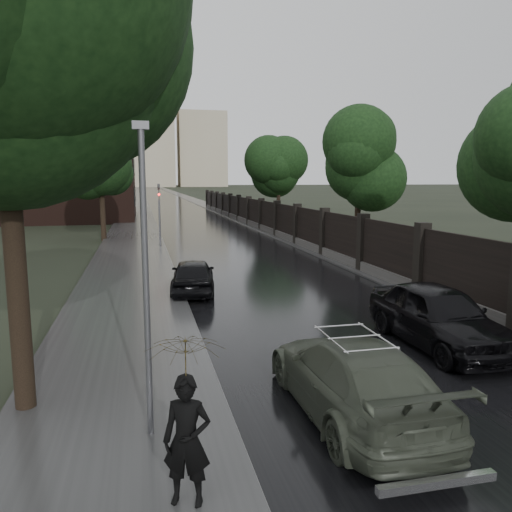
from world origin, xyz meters
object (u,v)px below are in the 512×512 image
object	(u,v)px
pedestrian_umbrella	(185,371)
tree_right_b	(359,168)
volga_sedan	(353,378)
car_right_near	(439,316)
tree_right_c	(279,172)
traffic_light	(159,210)
tree_left_far	(101,165)
hatchback_left	(193,276)
lamp_post	(146,282)

from	to	relation	value
pedestrian_umbrella	tree_right_b	bearing A→B (deg)	79.83
volga_sedan	car_right_near	size ratio (longest dim) A/B	1.04
tree_right_c	pedestrian_umbrella	world-z (taller)	tree_right_c
traffic_light	pedestrian_umbrella	xyz separation A→B (m)	(-0.67, -25.41, -0.48)
traffic_light	tree_left_far	bearing A→B (deg)	126.47
volga_sedan	hatchback_left	bearing A→B (deg)	-80.83
hatchback_left	tree_right_b	bearing A→B (deg)	-131.51
car_right_near	pedestrian_umbrella	world-z (taller)	pedestrian_umbrella
lamp_post	volga_sedan	distance (m)	4.10
hatchback_left	pedestrian_umbrella	size ratio (longest dim) A/B	1.49
tree_right_c	hatchback_left	bearing A→B (deg)	-111.76
tree_left_far	pedestrian_umbrella	xyz separation A→B (m)	(3.03, -30.41, -3.32)
hatchback_left	traffic_light	bearing A→B (deg)	-79.84
tree_right_b	hatchback_left	distance (m)	15.42
tree_right_c	car_right_near	bearing A→B (deg)	-99.02
tree_left_far	pedestrian_umbrella	bearing A→B (deg)	-84.32
volga_sedan	traffic_light	bearing A→B (deg)	-84.39
hatchback_left	car_right_near	size ratio (longest dim) A/B	0.83
lamp_post	car_right_near	bearing A→B (deg)	23.55
car_right_near	tree_right_c	bearing A→B (deg)	80.09
tree_left_far	tree_right_c	bearing A→B (deg)	32.83
pedestrian_umbrella	tree_right_c	bearing A→B (deg)	91.78
tree_right_b	lamp_post	size ratio (longest dim) A/B	1.37
tree_right_c	lamp_post	world-z (taller)	tree_right_c
traffic_light	car_right_near	size ratio (longest dim) A/B	0.84
tree_right_c	traffic_light	xyz separation A→B (m)	(-11.80, -15.01, -2.55)
tree_left_far	hatchback_left	distance (m)	18.90
pedestrian_umbrella	volga_sedan	bearing A→B (deg)	51.95
traffic_light	tree_right_c	bearing A→B (deg)	51.82
volga_sedan	tree_right_c	bearing A→B (deg)	-104.13
tree_left_far	tree_right_b	bearing A→B (deg)	-27.30
tree_right_c	volga_sedan	size ratio (longest dim) A/B	1.43
tree_right_b	tree_right_c	world-z (taller)	same
traffic_light	car_right_near	distance (m)	21.30
lamp_post	traffic_light	size ratio (longest dim) A/B	1.28
volga_sedan	pedestrian_umbrella	world-z (taller)	pedestrian_umbrella
tree_right_b	lamp_post	xyz separation A→B (m)	(-12.90, -20.50, -2.28)
tree_right_b	hatchback_left	bearing A→B (deg)	-138.54
lamp_post	car_right_near	distance (m)	8.17
tree_left_far	lamp_post	distance (m)	28.73
traffic_light	volga_sedan	world-z (taller)	traffic_light
tree_right_b	traffic_light	size ratio (longest dim) A/B	1.75
tree_right_b	tree_left_far	bearing A→B (deg)	152.70
lamp_post	hatchback_left	xyz separation A→B (m)	(1.80, 10.69, -2.00)
volga_sedan	car_right_near	world-z (taller)	car_right_near
tree_right_c	car_right_near	size ratio (longest dim) A/B	1.48
tree_right_c	volga_sedan	distance (m)	39.69
tree_left_far	volga_sedan	bearing A→B (deg)	-77.68
tree_left_far	traffic_light	bearing A→B (deg)	-53.53
traffic_light	volga_sedan	size ratio (longest dim) A/B	0.81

